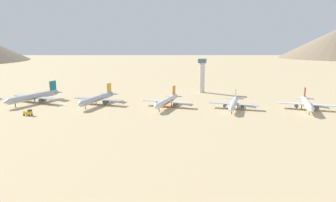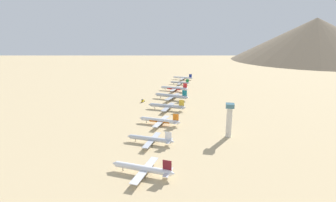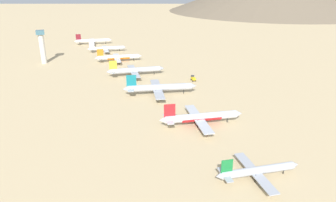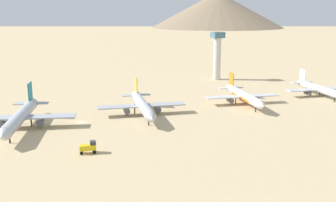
% 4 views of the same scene
% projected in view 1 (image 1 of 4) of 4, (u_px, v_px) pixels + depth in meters
% --- Properties ---
extents(ground_plane, '(2093.45, 2093.45, 0.00)m').
position_uv_depth(ground_plane, '(64.00, 104.00, 215.97)').
color(ground_plane, tan).
extents(parked_jet_3, '(49.91, 40.93, 14.50)m').
position_uv_depth(parked_jet_3, '(35.00, 97.00, 217.97)').
color(parked_jet_3, '#B2B7C1').
rests_on(parked_jet_3, ground).
extents(parked_jet_4, '(47.06, 38.34, 13.57)m').
position_uv_depth(parked_jet_4, '(98.00, 99.00, 211.84)').
color(parked_jet_4, '#B2B7C1').
rests_on(parked_jet_4, ground).
extents(parked_jet_5, '(44.31, 36.15, 12.78)m').
position_uv_depth(parked_jet_5, '(167.00, 101.00, 204.44)').
color(parked_jet_5, silver).
rests_on(parked_jet_5, ground).
extents(parked_jet_6, '(41.43, 33.72, 11.94)m').
position_uv_depth(parked_jet_6, '(234.00, 103.00, 197.97)').
color(parked_jet_6, silver).
rests_on(parked_jet_6, ground).
extents(parked_jet_7, '(44.30, 36.11, 12.77)m').
position_uv_depth(parked_jet_7, '(307.00, 104.00, 195.78)').
color(parked_jet_7, white).
rests_on(parked_jet_7, ground).
extents(service_truck, '(3.00, 5.35, 3.90)m').
position_uv_depth(service_truck, '(28.00, 112.00, 181.07)').
color(service_truck, yellow).
rests_on(service_truck, ground).
extents(control_tower, '(7.20, 7.20, 30.29)m').
position_uv_depth(control_tower, '(202.00, 74.00, 261.36)').
color(control_tower, beige).
rests_on(control_tower, ground).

